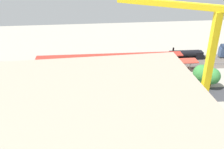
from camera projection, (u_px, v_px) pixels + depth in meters
name	position (u px, v px, depth m)	size (l,w,h in m)	color
ground_plane	(127.00, 91.00, 91.59)	(160.14, 160.14, 0.00)	#9E998C
rail_bed	(119.00, 64.00, 110.65)	(100.09, 13.89, 0.01)	#5B544C
street_asphalt	(129.00, 98.00, 87.86)	(100.09, 9.00, 0.01)	#38383D
track_rails	(119.00, 64.00, 110.56)	(100.08, 8.97, 0.12)	#9E9EA8
platform_canopy_near	(133.00, 63.00, 102.41)	(50.41, 5.20, 4.33)	#C63D2D
platform_canopy_far	(110.00, 56.00, 108.54)	(59.40, 5.47, 4.15)	#A82D23
locomotive	(187.00, 55.00, 114.94)	(15.98, 3.24, 5.32)	black
parked_car_0	(196.00, 99.00, 86.01)	(4.41, 1.76, 1.69)	black
parked_car_1	(173.00, 99.00, 85.91)	(4.62, 1.99, 1.66)	black
parked_car_2	(147.00, 101.00, 84.91)	(4.37, 1.76, 1.67)	black
parked_car_3	(121.00, 102.00, 84.36)	(4.04, 1.83, 1.68)	black
parked_car_4	(94.00, 105.00, 83.22)	(4.53, 1.84, 1.57)	black
parked_car_5	(70.00, 105.00, 82.80)	(4.42, 2.09, 1.65)	black
construction_building	(100.00, 120.00, 63.72)	(36.57, 18.03, 16.96)	yellow
construction_roof_slab	(100.00, 88.00, 59.70)	(37.17, 18.63, 0.40)	#B7B2A8
tower_crane	(198.00, 71.00, 58.12)	(24.06, 14.28, 36.04)	gray
box_truck_0	(87.00, 110.00, 78.96)	(9.70, 3.10, 3.37)	black
box_truck_1	(50.00, 112.00, 78.40)	(9.34, 3.11, 3.25)	black
street_tree_0	(212.00, 76.00, 91.89)	(5.70, 5.70, 7.36)	brown
street_tree_1	(208.00, 76.00, 91.96)	(5.26, 5.26, 7.05)	brown
street_tree_2	(202.00, 73.00, 93.26)	(6.22, 6.22, 7.82)	brown
traffic_light	(156.00, 78.00, 90.52)	(0.50, 0.36, 7.09)	#333333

